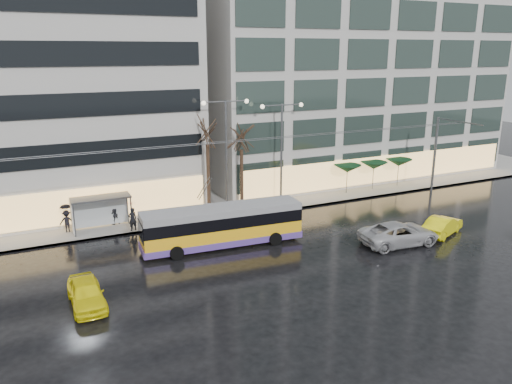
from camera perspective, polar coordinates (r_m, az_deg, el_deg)
ground at (r=31.31m, az=0.84°, el=-8.39°), size 140.00×140.00×0.00m
sidewalk at (r=44.11m, az=-4.87°, el=-1.04°), size 80.00×10.00×0.15m
kerb at (r=39.72m, az=-2.34°, el=-2.92°), size 80.00×0.10×0.15m
building_right at (r=54.68m, az=10.34°, el=15.40°), size 32.00×14.00×25.00m
trolleybus at (r=33.84m, az=-3.87°, el=-4.03°), size 11.04×4.59×5.06m
catenary at (r=37.21m, az=-3.16°, el=2.46°), size 42.24×5.12×7.00m
bus_shelter at (r=38.11m, az=-17.89°, el=-1.54°), size 4.20×1.60×2.51m
street_lamp_near at (r=39.82m, az=-3.44°, el=5.90°), size 3.96×0.36×9.03m
street_lamp_far at (r=41.97m, az=2.94°, el=6.04°), size 3.96×0.36×8.53m
tree_a at (r=39.30m, az=-5.62°, el=7.34°), size 3.20×3.20×8.40m
tree_b at (r=40.69m, az=-1.69°, el=6.72°), size 3.20×3.20×7.70m
parasol_a at (r=46.45m, az=10.40°, el=2.65°), size 2.50×2.50×2.65m
parasol_b at (r=48.23m, az=13.31°, el=2.97°), size 2.50×2.50×2.65m
parasol_c at (r=50.13m, az=16.00°, el=3.26°), size 2.50×2.50×2.65m
taxi_a at (r=27.88m, az=-18.83°, el=-10.90°), size 1.75×4.18×1.41m
taxi_b at (r=38.52m, az=20.52°, el=-3.61°), size 4.42×2.96×1.38m
sedan_silver at (r=35.65m, az=16.05°, el=-4.60°), size 5.80×3.09×1.55m
pedestrian_a at (r=37.35m, az=-13.98°, el=-2.19°), size 1.16×1.17×2.19m
pedestrian_b at (r=39.23m, az=-15.93°, el=-2.38°), size 0.91×0.76×1.68m
pedestrian_c at (r=38.55m, az=-20.83°, el=-2.72°), size 1.16×0.97×2.11m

